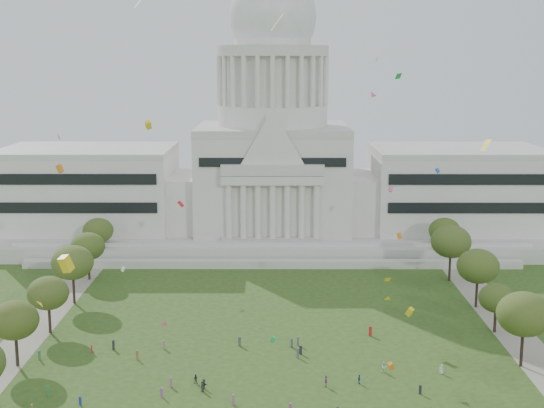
{
  "coord_description": "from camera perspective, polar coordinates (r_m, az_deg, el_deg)",
  "views": [
    {
      "loc": [
        0.45,
        -108.9,
        53.41
      ],
      "look_at": [
        0.0,
        45.0,
        24.0
      ],
      "focal_mm": 50.0,
      "sensor_mm": 36.0,
      "label": 1
    }
  ],
  "objects": [
    {
      "name": "row_tree_r_6",
      "position": [
        207.14,
        12.86,
        -1.98
      ],
      "size": [
        8.42,
        8.42,
        11.97
      ],
      "color": "black",
      "rests_on": "ground"
    },
    {
      "name": "person_10",
      "position": [
        130.75,
        6.58,
        -12.98
      ],
      "size": [
        0.55,
        0.96,
        1.6
      ],
      "primitive_type": "imported",
      "rotation": [
        0.0,
        0.0,
        1.61
      ],
      "color": "navy",
      "rests_on": "ground"
    },
    {
      "name": "kite_swarm",
      "position": [
        116.48,
        0.8,
        -1.47
      ],
      "size": [
        90.72,
        106.87,
        61.37
      ],
      "color": "blue",
      "rests_on": "ground"
    },
    {
      "name": "distant_crowd",
      "position": [
        135.25,
        -5.44,
        -12.09
      ],
      "size": [
        66.68,
        38.22,
        1.95
      ],
      "color": "olive",
      "rests_on": "ground"
    },
    {
      "name": "row_tree_l_3",
      "position": [
        156.28,
        -16.51,
        -6.45
      ],
      "size": [
        8.12,
        8.12,
        11.55
      ],
      "color": "black",
      "rests_on": "ground"
    },
    {
      "name": "person_8",
      "position": [
        130.8,
        -5.78,
        -12.96
      ],
      "size": [
        0.8,
        0.54,
        1.57
      ],
      "primitive_type": "imported",
      "rotation": [
        0.0,
        0.0,
        3.05
      ],
      "color": "#26262B",
      "rests_on": "ground"
    },
    {
      "name": "row_tree_l_5",
      "position": [
        190.99,
        -13.69,
        -3.12
      ],
      "size": [
        8.33,
        8.33,
        11.85
      ],
      "color": "black",
      "rests_on": "ground"
    },
    {
      "name": "person_2",
      "position": [
        135.57,
        8.43,
        -12.06
      ],
      "size": [
        1.04,
        0.75,
        1.95
      ],
      "primitive_type": "imported",
      "rotation": [
        0.0,
        0.0,
        0.19
      ],
      "color": "silver",
      "rests_on": "ground"
    },
    {
      "name": "row_tree_l_6",
      "position": [
        208.55,
        -12.96,
        -1.96
      ],
      "size": [
        8.19,
        8.19,
        11.64
      ],
      "color": "black",
      "rests_on": "ground"
    },
    {
      "name": "row_tree_r_3",
      "position": [
        156.96,
        16.54,
        -6.81
      ],
      "size": [
        7.01,
        7.01,
        9.98
      ],
      "color": "black",
      "rests_on": "ground"
    },
    {
      "name": "row_tree_r_4",
      "position": [
        170.8,
        15.25,
        -4.54
      ],
      "size": [
        9.19,
        9.19,
        13.06
      ],
      "color": "black",
      "rests_on": "ground"
    },
    {
      "name": "row_tree_r_2",
      "position": [
        140.66,
        18.45,
        -7.88
      ],
      "size": [
        9.55,
        9.55,
        13.58
      ],
      "color": "black",
      "rests_on": "ground"
    },
    {
      "name": "capitol",
      "position": [
        224.65,
        0.05,
        2.86
      ],
      "size": [
        160.0,
        64.5,
        91.3
      ],
      "color": "#B7B5AC",
      "rests_on": "ground"
    },
    {
      "name": "person_0",
      "position": [
        136.93,
        12.63,
        -12.04
      ],
      "size": [
        0.96,
        0.89,
        1.65
      ],
      "primitive_type": "imported",
      "rotation": [
        0.0,
        0.0,
        5.68
      ],
      "color": "silver",
      "rests_on": "ground"
    },
    {
      "name": "row_tree_r_5",
      "position": [
        189.25,
        13.32,
        -2.76
      ],
      "size": [
        9.82,
        9.82,
        13.96
      ],
      "color": "black",
      "rests_on": "ground"
    },
    {
      "name": "person_4",
      "position": [
        129.11,
        4.08,
        -13.17
      ],
      "size": [
        0.67,
        1.18,
        1.97
      ],
      "primitive_type": "imported",
      "rotation": [
        0.0,
        0.0,
        4.75
      ],
      "color": "#994C8C",
      "rests_on": "ground"
    },
    {
      "name": "path_right",
      "position": [
        156.22,
        18.15,
        -9.73
      ],
      "size": [
        8.0,
        160.0,
        0.04
      ],
      "primitive_type": "cube",
      "color": "gray",
      "rests_on": "ground"
    },
    {
      "name": "row_tree_l_2",
      "position": [
        141.47,
        -18.8,
        -8.29
      ],
      "size": [
        8.42,
        8.42,
        11.97
      ],
      "color": "black",
      "rests_on": "ground"
    },
    {
      "name": "path_left",
      "position": [
        156.49,
        -18.15,
        -9.69
      ],
      "size": [
        8.0,
        160.0,
        0.04
      ],
      "primitive_type": "cube",
      "color": "gray",
      "rests_on": "ground"
    },
    {
      "name": "row_tree_l_4",
      "position": [
        173.04,
        -14.79,
        -4.29
      ],
      "size": [
        9.29,
        9.29,
        13.21
      ],
      "color": "black",
      "rests_on": "ground"
    },
    {
      "name": "person_5",
      "position": [
        128.74,
        -5.15,
        -13.34
      ],
      "size": [
        1.28,
        1.6,
        1.62
      ],
      "primitive_type": "imported",
      "rotation": [
        0.0,
        0.0,
        2.11
      ],
      "color": "#26262B",
      "rests_on": "ground"
    }
  ]
}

